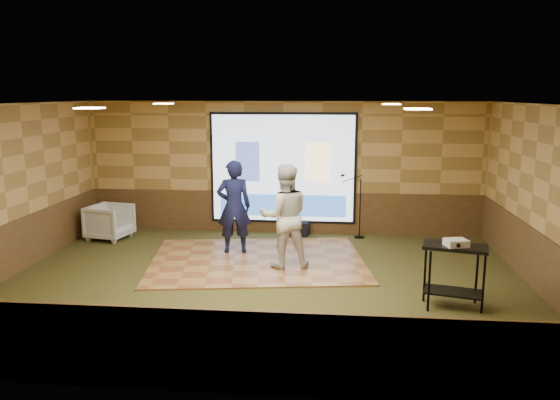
# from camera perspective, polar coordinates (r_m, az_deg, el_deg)

# --- Properties ---
(ground) EXTENTS (9.00, 9.00, 0.00)m
(ground) POSITION_cam_1_polar(r_m,az_deg,el_deg) (9.38, -1.66, -8.66)
(ground) COLOR #273417
(ground) RESTS_ON ground
(room_shell) EXTENTS (9.04, 7.04, 3.02)m
(room_shell) POSITION_cam_1_polar(r_m,az_deg,el_deg) (8.90, -1.73, 4.14)
(room_shell) COLOR tan
(room_shell) RESTS_ON ground
(wainscot_back) EXTENTS (9.00, 0.04, 0.95)m
(wainscot_back) POSITION_cam_1_polar(r_m,az_deg,el_deg) (12.58, 0.31, -1.28)
(wainscot_back) COLOR #452917
(wainscot_back) RESTS_ON ground
(wainscot_front) EXTENTS (9.00, 0.04, 0.95)m
(wainscot_front) POSITION_cam_1_polar(r_m,az_deg,el_deg) (6.03, -5.97, -15.50)
(wainscot_front) COLOR #452917
(wainscot_front) RESTS_ON ground
(wainscot_left) EXTENTS (0.04, 7.00, 0.95)m
(wainscot_left) POSITION_cam_1_polar(r_m,az_deg,el_deg) (10.74, -26.21, -4.61)
(wainscot_left) COLOR #452917
(wainscot_left) RESTS_ON ground
(wainscot_right) EXTENTS (0.04, 7.00, 0.95)m
(wainscot_right) POSITION_cam_1_polar(r_m,az_deg,el_deg) (9.76, 25.58, -6.05)
(wainscot_right) COLOR #452917
(wainscot_right) RESTS_ON ground
(projector_screen) EXTENTS (3.32, 0.06, 2.52)m
(projector_screen) POSITION_cam_1_polar(r_m,az_deg,el_deg) (12.36, 0.29, 3.21)
(projector_screen) COLOR black
(projector_screen) RESTS_ON room_shell
(downlight_nw) EXTENTS (0.32, 0.32, 0.02)m
(downlight_nw) POSITION_cam_1_polar(r_m,az_deg,el_deg) (11.07, -12.09, 9.82)
(downlight_nw) COLOR #FFECBF
(downlight_nw) RESTS_ON room_shell
(downlight_ne) EXTENTS (0.32, 0.32, 0.02)m
(downlight_ne) POSITION_cam_1_polar(r_m,az_deg,el_deg) (10.62, 11.55, 9.79)
(downlight_ne) COLOR #FFECBF
(downlight_ne) RESTS_ON room_shell
(downlight_sw) EXTENTS (0.32, 0.32, 0.02)m
(downlight_sw) POSITION_cam_1_polar(r_m,az_deg,el_deg) (7.98, -19.28, 9.05)
(downlight_sw) COLOR #FFECBF
(downlight_sw) RESTS_ON room_shell
(downlight_se) EXTENTS (0.32, 0.32, 0.02)m
(downlight_se) POSITION_cam_1_polar(r_m,az_deg,el_deg) (7.34, 14.19, 9.21)
(downlight_se) COLOR #FFECBF
(downlight_se) RESTS_ON room_shell
(dance_floor) EXTENTS (4.44, 3.64, 0.03)m
(dance_floor) POSITION_cam_1_polar(r_m,az_deg,el_deg) (10.57, -2.37, -6.29)
(dance_floor) COLOR #A0713A
(dance_floor) RESTS_ON ground
(player_left) EXTENTS (0.76, 0.59, 1.86)m
(player_left) POSITION_cam_1_polar(r_m,az_deg,el_deg) (10.86, -4.83, -0.70)
(player_left) COLOR #121539
(player_left) RESTS_ON dance_floor
(player_right) EXTENTS (1.07, 0.93, 1.90)m
(player_right) POSITION_cam_1_polar(r_m,az_deg,el_deg) (9.88, 0.48, -1.71)
(player_right) COLOR beige
(player_right) RESTS_ON dance_floor
(av_table) EXTENTS (0.92, 0.48, 0.97)m
(av_table) POSITION_cam_1_polar(r_m,az_deg,el_deg) (8.56, 17.75, -6.38)
(av_table) COLOR black
(av_table) RESTS_ON ground
(projector) EXTENTS (0.37, 0.33, 0.10)m
(projector) POSITION_cam_1_polar(r_m,az_deg,el_deg) (8.41, 17.93, -4.27)
(projector) COLOR silver
(projector) RESTS_ON av_table
(mic_stand) EXTENTS (0.56, 0.23, 1.44)m
(mic_stand) POSITION_cam_1_polar(r_m,az_deg,el_deg) (12.23, 8.08, -1.67)
(mic_stand) COLOR black
(mic_stand) RESTS_ON ground
(banquet_chair) EXTENTS (1.00, 0.98, 0.77)m
(banquet_chair) POSITION_cam_1_polar(r_m,az_deg,el_deg) (12.59, -17.37, -2.19)
(banquet_chair) COLOR gray
(banquet_chair) RESTS_ON ground
(duffel_bag) EXTENTS (0.54, 0.39, 0.31)m
(duffel_bag) POSITION_cam_1_polar(r_m,az_deg,el_deg) (12.40, 1.88, -2.98)
(duffel_bag) COLOR black
(duffel_bag) RESTS_ON ground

